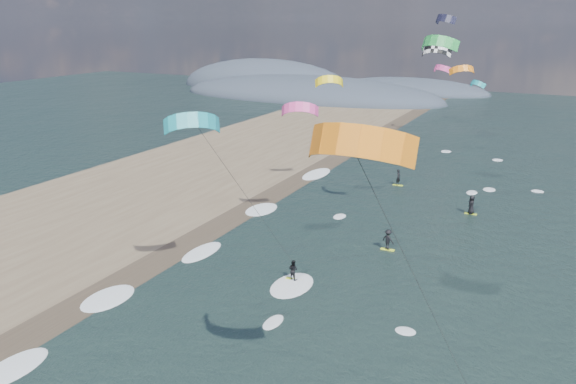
% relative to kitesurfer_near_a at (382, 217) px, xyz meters
% --- Properties ---
extents(sand_strip, '(26.00, 240.00, 0.00)m').
position_rel_kitesurfer_near_a_xyz_m(sand_strip, '(-32.68, 9.94, -10.75)').
color(sand_strip, brown).
rests_on(sand_strip, ground).
extents(wet_sand_strip, '(3.00, 240.00, 0.00)m').
position_rel_kitesurfer_near_a_xyz_m(wet_sand_strip, '(-20.68, 9.94, -10.74)').
color(wet_sand_strip, '#382D23').
rests_on(wet_sand_strip, ground).
extents(coastal_hills, '(80.00, 41.00, 15.00)m').
position_rel_kitesurfer_near_a_xyz_m(coastal_hills, '(-53.52, 107.80, -10.75)').
color(coastal_hills, '#3D4756').
rests_on(coastal_hills, ground).
extents(kitesurfer_near_a, '(7.50, 8.18, 14.69)m').
position_rel_kitesurfer_near_a_xyz_m(kitesurfer_near_a, '(0.00, 0.00, 0.00)').
color(kitesurfer_near_a, '#D7F32B').
rests_on(kitesurfer_near_a, ground).
extents(kitesurfer_near_b, '(6.80, 8.88, 13.02)m').
position_rel_kitesurfer_near_a_xyz_m(kitesurfer_near_b, '(-12.42, 9.63, -2.84)').
color(kitesurfer_near_b, '#D7F32B').
rests_on(kitesurfer_near_b, ground).
extents(far_kitesurfers, '(9.79, 18.66, 1.82)m').
position_rel_kitesurfer_near_a_xyz_m(far_kitesurfers, '(-5.08, 29.44, -9.86)').
color(far_kitesurfers, '#D7F32B').
rests_on(far_kitesurfers, ground).
extents(bg_kite_field, '(14.60, 63.47, 11.80)m').
position_rel_kitesurfer_near_a_xyz_m(bg_kite_field, '(-9.83, 49.02, 1.52)').
color(bg_kite_field, orange).
rests_on(bg_kite_field, ground).
extents(shoreline_surf, '(2.40, 79.40, 0.11)m').
position_rel_kitesurfer_near_a_xyz_m(shoreline_surf, '(-19.48, 14.69, -10.75)').
color(shoreline_surf, white).
rests_on(shoreline_surf, ground).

